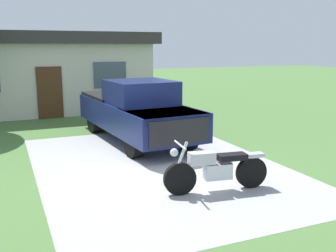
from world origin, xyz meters
The scene contains 5 objects.
ground_plane centered at (0.00, 0.00, 0.00)m, with size 80.00×80.00×0.00m, color #4D753A.
driveway_pad centered at (0.00, 0.00, 0.00)m, with size 5.71×8.12×0.01m, color #A9A9A9.
motorcycle centered at (0.46, -2.07, 0.47)m, with size 2.21×0.70×1.09m.
pickup_truck centered at (0.39, 2.83, 0.95)m, with size 2.42×5.75×1.90m.
neighbor_house centered at (-1.61, 10.26, 1.79)m, with size 9.60×5.60×3.50m.
Camera 1 is at (-3.39, -8.61, 2.90)m, focal length 41.73 mm.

